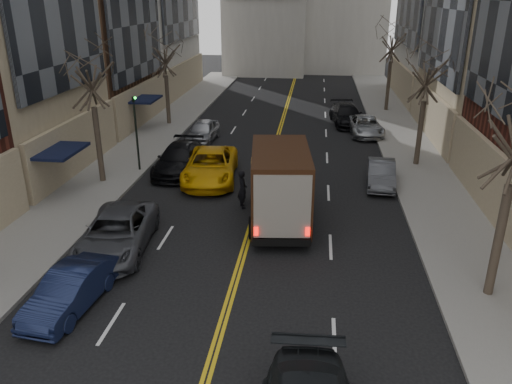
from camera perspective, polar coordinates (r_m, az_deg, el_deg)
sidewalk_left at (r=34.92m, az=-12.93°, el=5.22°), size 4.00×66.00×0.15m
sidewalk_right at (r=33.54m, az=17.55°, el=4.06°), size 4.00×66.00×0.15m
tree_lf_mid at (r=27.19m, az=-18.62°, el=14.12°), size 3.20×3.20×8.91m
tree_lf_far at (r=39.35m, az=-10.47°, el=16.10°), size 3.20×3.20×8.12m
tree_rt_mid at (r=30.33m, az=19.14°, el=13.93°), size 3.20×3.20×8.32m
tree_rt_far at (r=45.00m, az=15.44°, el=17.30°), size 3.20×3.20×9.11m
traffic_signal at (r=29.14m, az=-13.58°, el=7.49°), size 0.29×0.26×4.70m
ups_truck at (r=22.23m, az=2.74°, el=0.86°), size 3.17×6.70×3.55m
taxi at (r=27.71m, az=-5.23°, el=3.00°), size 3.36×6.25×1.67m
pedestrian at (r=23.98m, az=-1.56°, el=0.31°), size 0.69×0.81×1.88m
parked_lf_b at (r=17.74m, az=-20.46°, el=-10.47°), size 1.89×4.23×1.35m
parked_lf_c at (r=20.86m, az=-15.66°, el=-4.52°), size 3.09×5.75×1.53m
parked_lf_d at (r=29.26m, az=-8.81°, el=3.75°), size 2.19×5.36×1.56m
parked_lf_e at (r=35.21m, az=-6.09°, el=6.92°), size 1.90×4.42×1.49m
parked_rt_a at (r=27.69m, az=14.11°, el=2.04°), size 1.75×4.17×1.34m
parked_rt_b at (r=37.64m, az=12.36°, el=7.41°), size 2.67×5.03×1.35m
parked_rt_c at (r=40.36m, az=10.32°, el=8.67°), size 2.87×5.57×1.54m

